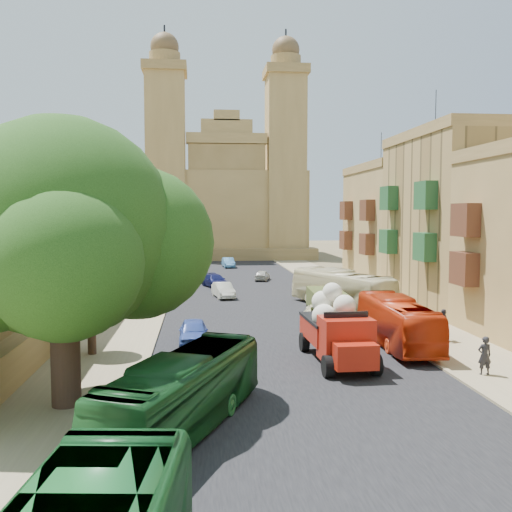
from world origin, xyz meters
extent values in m
plane|color=brown|center=(0.00, 0.00, 0.00)|extent=(260.00, 260.00, 0.00)
cube|color=black|center=(0.00, 30.00, 0.01)|extent=(14.00, 140.00, 0.01)
cube|color=#8D7D5C|center=(9.50, 30.00, 0.01)|extent=(5.00, 140.00, 0.01)
cube|color=#8D7D5C|center=(-9.50, 30.00, 0.01)|extent=(5.00, 140.00, 0.01)
cube|color=#8D7D5C|center=(7.00, 30.00, 0.06)|extent=(0.25, 140.00, 0.12)
cube|color=#8D7D5C|center=(-7.00, 30.00, 0.06)|extent=(0.25, 140.00, 0.12)
cube|color=#572E1D|center=(11.55, 14.92, 3.99)|extent=(0.90, 2.20, 2.00)
cube|color=#572E1D|center=(11.55, 14.92, 6.93)|extent=(0.90, 2.20, 2.00)
cube|color=#A08049|center=(16.00, 25.00, 6.50)|extent=(8.00, 14.00, 13.00)
cube|color=olive|center=(16.00, 25.00, 13.40)|extent=(8.20, 14.00, 0.80)
cylinder|color=black|center=(15.00, 27.80, 15.60)|extent=(0.06, 0.06, 3.60)
cube|color=#21542C|center=(11.55, 21.08, 4.94)|extent=(0.90, 2.20, 2.00)
cube|color=#21542C|center=(11.55, 28.92, 4.94)|extent=(0.90, 2.20, 2.00)
cube|color=#21542C|center=(11.55, 21.08, 8.58)|extent=(0.90, 2.20, 2.00)
cube|color=#21542C|center=(11.55, 28.92, 8.58)|extent=(0.90, 2.20, 2.00)
cube|color=olive|center=(16.00, 39.00, 5.75)|extent=(8.00, 14.00, 11.50)
cube|color=olive|center=(16.00, 39.00, 11.90)|extent=(8.20, 14.00, 0.80)
cylinder|color=black|center=(15.00, 41.80, 14.10)|extent=(0.06, 0.06, 3.60)
cube|color=#572E1D|center=(11.55, 35.08, 4.37)|extent=(0.90, 2.20, 2.00)
cube|color=#572E1D|center=(11.55, 42.92, 4.37)|extent=(0.90, 2.20, 2.00)
cube|color=#572E1D|center=(11.55, 35.08, 7.59)|extent=(0.90, 2.20, 2.00)
cube|color=#572E1D|center=(11.55, 42.92, 7.59)|extent=(0.90, 2.20, 2.00)
cube|color=olive|center=(-12.50, 20.00, 0.90)|extent=(1.00, 40.00, 1.80)
cube|color=#A08049|center=(-18.00, 44.00, 5.00)|extent=(10.00, 22.00, 10.00)
cube|color=olive|center=(0.00, 81.00, 7.00)|extent=(26.00, 20.00, 14.00)
cube|color=olive|center=(0.00, 70.50, 0.90)|extent=(28.00, 4.00, 1.80)
cube|color=olive|center=(0.00, 72.20, 10.00)|extent=(12.00, 2.00, 16.00)
cube|color=olive|center=(0.00, 72.20, 18.90)|extent=(12.60, 2.40, 1.60)
cube|color=olive|center=(0.00, 72.20, 20.60)|extent=(8.00, 2.00, 2.40)
cube|color=olive|center=(0.00, 72.20, 22.40)|extent=(4.00, 2.00, 1.60)
cube|color=olive|center=(-9.50, 73.50, 14.50)|extent=(6.00, 6.00, 29.00)
cube|color=olive|center=(-9.50, 73.50, 29.60)|extent=(6.80, 6.80, 1.40)
cylinder|color=olive|center=(-9.50, 73.50, 31.20)|extent=(4.80, 4.80, 1.80)
sphere|color=brown|center=(-9.50, 73.50, 33.00)|extent=(4.40, 4.40, 4.40)
cylinder|color=black|center=(-9.50, 73.50, 35.40)|extent=(0.28, 0.28, 1.80)
cube|color=olive|center=(9.50, 73.50, 14.50)|extent=(6.00, 6.00, 29.00)
cube|color=olive|center=(9.50, 73.50, 29.60)|extent=(6.80, 6.80, 1.40)
cylinder|color=olive|center=(9.50, 73.50, 31.20)|extent=(4.80, 4.80, 1.80)
sphere|color=brown|center=(9.50, 73.50, 33.00)|extent=(4.40, 4.40, 4.40)
cylinder|color=black|center=(9.50, 73.50, 35.40)|extent=(0.28, 0.28, 1.80)
cylinder|color=#3A271D|center=(-9.50, 4.00, 2.09)|extent=(1.10, 1.10, 4.18)
sphere|color=#193C10|center=(-9.50, 4.00, 6.81)|extent=(8.35, 8.35, 8.35)
sphere|color=#193C10|center=(-6.86, 5.32, 6.16)|extent=(6.16, 6.16, 6.16)
sphere|color=#193C10|center=(-8.84, 1.36, 5.72)|extent=(5.28, 5.28, 5.28)
sphere|color=#193C10|center=(-10.71, 6.42, 7.69)|extent=(4.84, 4.84, 4.84)
cylinder|color=#3A271D|center=(-10.00, 12.00, 0.96)|extent=(0.44, 0.44, 1.92)
sphere|color=#193C10|center=(-10.00, 12.00, 2.89)|extent=(2.79, 2.79, 2.79)
cylinder|color=#3A271D|center=(-10.00, 24.00, 0.96)|extent=(0.44, 0.44, 1.92)
sphere|color=#193C10|center=(-10.00, 24.00, 2.89)|extent=(2.79, 2.79, 2.79)
cylinder|color=#3A271D|center=(-10.00, 36.00, 1.22)|extent=(0.44, 0.44, 2.44)
sphere|color=#193C10|center=(-10.00, 36.00, 3.69)|extent=(3.55, 3.55, 3.55)
cylinder|color=#3A271D|center=(-10.00, 48.00, 1.23)|extent=(0.44, 0.44, 2.46)
sphere|color=#193C10|center=(-10.00, 48.00, 3.72)|extent=(3.58, 3.58, 3.58)
cube|color=#AB1C0D|center=(2.29, 10.23, 1.39)|extent=(2.58, 4.08, 1.00)
cube|color=black|center=(2.29, 10.23, 1.95)|extent=(2.63, 4.14, 0.13)
cube|color=#AB1C0D|center=(2.37, 7.67, 1.50)|extent=(2.40, 1.97, 2.00)
cube|color=#AB1C0D|center=(2.41, 6.34, 1.06)|extent=(1.93, 1.40, 1.11)
cube|color=black|center=(2.37, 7.67, 2.28)|extent=(2.12, 0.18, 1.00)
cylinder|color=black|center=(1.29, 6.64, 0.50)|extent=(0.42, 1.01, 1.00)
cylinder|color=black|center=(3.52, 6.71, 0.50)|extent=(0.42, 1.01, 1.00)
cylinder|color=black|center=(1.14, 11.53, 0.50)|extent=(0.42, 1.01, 1.00)
cylinder|color=black|center=(3.36, 11.60, 0.50)|extent=(0.42, 1.01, 1.00)
sphere|color=beige|center=(1.76, 9.55, 2.23)|extent=(1.22, 1.22, 1.22)
sphere|color=beige|center=(2.86, 9.92, 2.23)|extent=(1.22, 1.22, 1.22)
sphere|color=beige|center=(2.27, 10.90, 2.23)|extent=(1.22, 1.22, 1.22)
sphere|color=beige|center=(1.84, 10.33, 2.84)|extent=(1.11, 1.11, 1.11)
sphere|color=beige|center=(2.71, 9.24, 2.78)|extent=(1.11, 1.11, 1.11)
sphere|color=beige|center=(2.29, 10.12, 3.34)|extent=(1.00, 1.00, 1.00)
cube|color=#444F1D|center=(4.26, 20.00, 1.03)|extent=(2.44, 5.09, 2.06)
cylinder|color=black|center=(3.19, 18.33, 0.41)|extent=(0.37, 0.84, 0.82)
cylinder|color=black|center=(5.13, 18.22, 0.41)|extent=(0.37, 0.84, 0.82)
cylinder|color=black|center=(3.38, 21.78, 0.41)|extent=(0.37, 0.84, 0.82)
cylinder|color=black|center=(5.33, 21.67, 0.41)|extent=(0.37, 0.84, 0.82)
imported|color=#16491D|center=(-4.96, 1.00, 1.31)|extent=(5.86, 9.46, 2.61)
imported|color=#BB2C0C|center=(6.50, 12.35, 1.32)|extent=(2.63, 9.56, 2.64)
imported|color=beige|center=(6.50, 24.85, 1.47)|extent=(6.27, 10.73, 2.94)
imported|color=#3854AD|center=(-4.76, 13.88, 0.68)|extent=(1.66, 4.02, 1.36)
imported|color=beige|center=(-2.35, 31.07, 0.65)|extent=(2.04, 4.15, 1.31)
imported|color=beige|center=(3.68, 19.87, 0.59)|extent=(3.12, 4.63, 1.18)
imported|color=#111548|center=(-2.85, 38.11, 0.64)|extent=(3.07, 4.72, 1.27)
imported|color=beige|center=(2.42, 43.26, 0.56)|extent=(2.20, 3.56, 1.13)
imported|color=teal|center=(-0.50, 58.33, 0.66)|extent=(1.69, 4.09, 1.32)
imported|color=black|center=(8.48, 6.34, 0.89)|extent=(0.66, 0.44, 1.78)
imported|color=#33323C|center=(9.54, 13.11, 0.93)|extent=(0.86, 1.18, 1.85)
camera|label=1|loc=(-4.40, -17.95, 7.37)|focal=40.00mm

